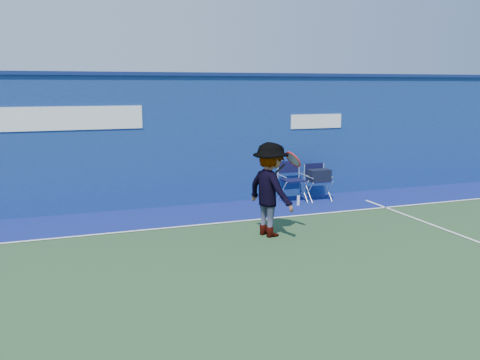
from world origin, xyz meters
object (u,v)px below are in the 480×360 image
object	(u,v)px
water_bottle	(298,201)
directors_chair_left	(292,189)
tennis_player	(270,189)
directors_chair_right	(318,185)

from	to	relation	value
water_bottle	directors_chair_left	bearing A→B (deg)	83.91
directors_chair_left	tennis_player	size ratio (longest dim) A/B	0.55
directors_chair_left	directors_chair_right	world-z (taller)	directors_chair_left
directors_chair_left	water_bottle	world-z (taller)	directors_chair_left
tennis_player	directors_chair_left	bearing A→B (deg)	56.48
tennis_player	water_bottle	bearing A→B (deg)	51.92
directors_chair_right	water_bottle	bearing A→B (deg)	-154.60
water_bottle	tennis_player	xyz separation A→B (m)	(-1.57, -2.01, 0.77)
directors_chair_left	directors_chair_right	xyz separation A→B (m)	(0.64, -0.11, 0.07)
tennis_player	directors_chair_right	bearing A→B (deg)	45.91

